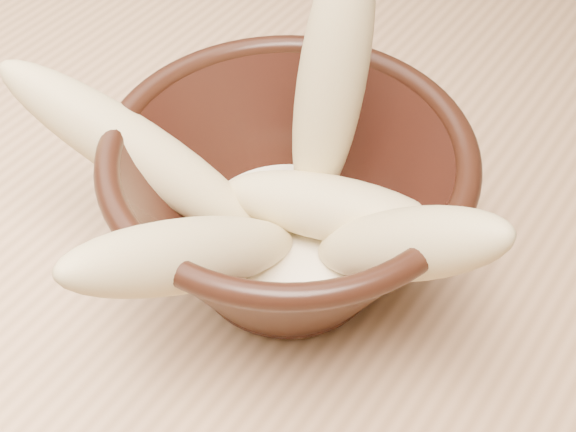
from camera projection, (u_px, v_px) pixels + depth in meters
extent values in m
cube|color=tan|center=(145.00, 160.00, 0.66)|extent=(1.20, 0.80, 0.04)
cylinder|color=tan|center=(66.00, 80.00, 1.34)|extent=(0.05, 0.05, 0.71)
cylinder|color=black|center=(288.00, 269.00, 0.55)|extent=(0.10, 0.10, 0.01)
cylinder|color=black|center=(288.00, 247.00, 0.53)|extent=(0.10, 0.10, 0.01)
torus|color=black|center=(288.00, 153.00, 0.47)|extent=(0.23, 0.23, 0.02)
cylinder|color=#FCEECA|center=(288.00, 236.00, 0.53)|extent=(0.13, 0.13, 0.02)
ellipsoid|color=#D0B57B|center=(332.00, 82.00, 0.48)|extent=(0.05, 0.08, 0.19)
ellipsoid|color=#D0B57B|center=(136.00, 152.00, 0.50)|extent=(0.19, 0.10, 0.14)
ellipsoid|color=#D0B57B|center=(405.00, 245.00, 0.45)|extent=(0.15, 0.06, 0.13)
ellipsoid|color=#D0B57B|center=(331.00, 208.00, 0.50)|extent=(0.15, 0.08, 0.05)
ellipsoid|color=#D0B57B|center=(192.00, 255.00, 0.44)|extent=(0.07, 0.18, 0.14)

